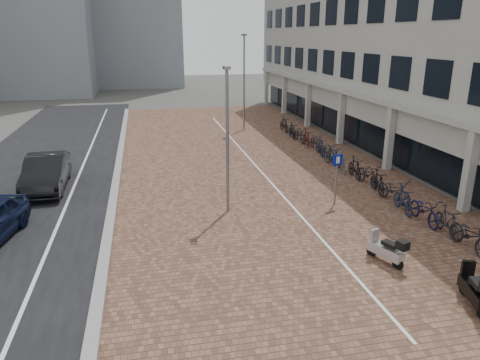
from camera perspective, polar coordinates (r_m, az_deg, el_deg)
name	(u,v)px	position (r m, az deg, el deg)	size (l,w,h in m)	color
ground	(285,288)	(13.09, 5.71, -13.48)	(140.00, 140.00, 0.00)	#474442
plaza_brick	(253,167)	(24.24, 1.63, 1.70)	(14.50, 42.00, 0.04)	brown
street_asphalt	(35,180)	(24.21, -24.57, -0.01)	(8.00, 50.00, 0.03)	black
curb	(117,174)	(23.62, -15.35, 0.76)	(0.35, 42.00, 0.14)	gray
lane_line	(78,177)	(23.83, -19.89, 0.34)	(0.12, 44.00, 0.00)	white
parking_line	(256,166)	(24.28, 2.09, 1.78)	(0.10, 30.00, 0.00)	white
office_building	(412,7)	(31.36, 20.99, 19.89)	(8.40, 40.00, 15.00)	#A8A8A2
car_dark	(46,172)	(22.42, -23.43, 0.88)	(1.66, 4.76, 1.57)	black
scooter_front	(386,249)	(14.78, 18.06, -8.29)	(0.45, 1.43, 0.99)	#B3B3B8
scooter_mid	(475,289)	(13.43, 27.67, -12.12)	(0.49, 1.58, 1.08)	black
parking_sign	(337,172)	(18.84, 12.19, 1.01)	(0.45, 0.16, 2.19)	slate
lamp_near	(227,143)	(17.32, -1.61, 4.69)	(0.12, 0.12, 5.66)	gray
lamp_far	(244,84)	(33.47, 0.51, 12.16)	(0.12, 0.12, 6.79)	slate
bike_row	(342,159)	(24.34, 12.79, 2.57)	(1.33, 21.43, 1.05)	black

